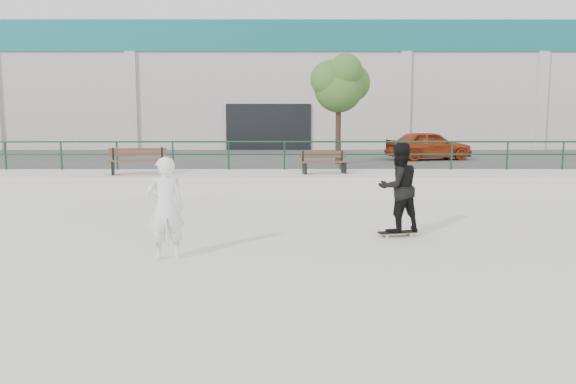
{
  "coord_description": "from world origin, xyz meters",
  "views": [
    {
      "loc": [
        1.1,
        -9.29,
        2.29
      ],
      "look_at": [
        1.12,
        2.0,
        0.83
      ],
      "focal_mm": 35.0,
      "sensor_mm": 36.0,
      "label": 1
    }
  ],
  "objects_px": {
    "red_car": "(429,145)",
    "skateboard": "(397,232)",
    "seated_skater": "(166,208)",
    "bench_right": "(324,162)",
    "standing_skater": "(398,187)",
    "bench_left": "(138,161)",
    "tree": "(340,82)"
  },
  "relations": [
    {
      "from": "tree",
      "to": "red_car",
      "type": "relative_size",
      "value": 1.14
    },
    {
      "from": "seated_skater",
      "to": "tree",
      "type": "bearing_deg",
      "value": -125.92
    },
    {
      "from": "bench_left",
      "to": "red_car",
      "type": "bearing_deg",
      "value": 18.39
    },
    {
      "from": "red_car",
      "to": "seated_skater",
      "type": "relative_size",
      "value": 2.24
    },
    {
      "from": "red_car",
      "to": "seated_skater",
      "type": "xyz_separation_m",
      "value": [
        -8.3,
        -15.93,
        -0.3
      ]
    },
    {
      "from": "bench_right",
      "to": "standing_skater",
      "type": "relative_size",
      "value": 0.96
    },
    {
      "from": "bench_right",
      "to": "tree",
      "type": "bearing_deg",
      "value": 65.86
    },
    {
      "from": "bench_left",
      "to": "bench_right",
      "type": "bearing_deg",
      "value": -10.06
    },
    {
      "from": "tree",
      "to": "seated_skater",
      "type": "relative_size",
      "value": 2.56
    },
    {
      "from": "red_car",
      "to": "seated_skater",
      "type": "distance_m",
      "value": 17.97
    },
    {
      "from": "red_car",
      "to": "standing_skater",
      "type": "bearing_deg",
      "value": 149.79
    },
    {
      "from": "standing_skater",
      "to": "bench_right",
      "type": "bearing_deg",
      "value": -103.77
    },
    {
      "from": "bench_left",
      "to": "skateboard",
      "type": "relative_size",
      "value": 2.43
    },
    {
      "from": "bench_left",
      "to": "seated_skater",
      "type": "relative_size",
      "value": 1.15
    },
    {
      "from": "standing_skater",
      "to": "seated_skater",
      "type": "xyz_separation_m",
      "value": [
        -4.18,
        -1.8,
        -0.12
      ]
    },
    {
      "from": "bench_left",
      "to": "bench_right",
      "type": "distance_m",
      "value": 6.15
    },
    {
      "from": "bench_right",
      "to": "seated_skater",
      "type": "relative_size",
      "value": 1.0
    },
    {
      "from": "tree",
      "to": "skateboard",
      "type": "bearing_deg",
      "value": -89.5
    },
    {
      "from": "red_car",
      "to": "seated_skater",
      "type": "bearing_deg",
      "value": 138.54
    },
    {
      "from": "bench_left",
      "to": "tree",
      "type": "distance_m",
      "value": 8.63
    },
    {
      "from": "bench_right",
      "to": "red_car",
      "type": "bearing_deg",
      "value": 39.45
    },
    {
      "from": "tree",
      "to": "standing_skater",
      "type": "relative_size",
      "value": 2.47
    },
    {
      "from": "tree",
      "to": "bench_left",
      "type": "bearing_deg",
      "value": -149.18
    },
    {
      "from": "skateboard",
      "to": "seated_skater",
      "type": "distance_m",
      "value": 4.62
    },
    {
      "from": "bench_right",
      "to": "skateboard",
      "type": "distance_m",
      "value": 7.85
    },
    {
      "from": "red_car",
      "to": "skateboard",
      "type": "relative_size",
      "value": 4.71
    },
    {
      "from": "bench_right",
      "to": "bench_left",
      "type": "bearing_deg",
      "value": 169.94
    },
    {
      "from": "red_car",
      "to": "standing_skater",
      "type": "xyz_separation_m",
      "value": [
        -4.12,
        -14.13,
        -0.17
      ]
    },
    {
      "from": "bench_right",
      "to": "standing_skater",
      "type": "height_order",
      "value": "standing_skater"
    },
    {
      "from": "tree",
      "to": "seated_skater",
      "type": "xyz_separation_m",
      "value": [
        -4.07,
        -13.53,
        -2.9
      ]
    },
    {
      "from": "bench_left",
      "to": "standing_skater",
      "type": "bearing_deg",
      "value": -58.73
    },
    {
      "from": "bench_left",
      "to": "skateboard",
      "type": "bearing_deg",
      "value": -58.73
    }
  ]
}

